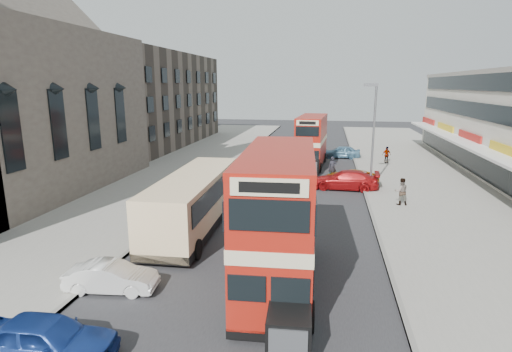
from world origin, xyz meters
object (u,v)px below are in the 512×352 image
Objects in this scene: coach at (194,199)px; pedestrian_near at (401,191)px; street_lamp at (373,129)px; car_left_near at (46,339)px; bus_second at (312,141)px; car_right_a at (345,180)px; car_left_front at (111,277)px; car_right_b at (350,178)px; cyclist at (332,173)px; bus_main at (278,219)px; car_right_c at (341,152)px; pedestrian_far at (387,155)px.

pedestrian_near is (12.24, 6.30, -0.63)m from coach.
car_left_near is (-11.23, -22.19, -4.08)m from street_lamp.
bus_second reaches higher than car_right_a.
street_lamp is 2.27× the size of car_left_front.
cyclist is at bearing -117.40° from car_right_b.
bus_main reaches higher than car_left_near.
car_left_front is at bearing -16.48° from car_right_c.
car_left_near is (-0.64, -11.71, -1.00)m from coach.
bus_second is 2.15× the size of car_left_near.
pedestrian_near is (3.04, -5.47, 0.45)m from car_right_b.
car_right_c is (-0.37, 12.59, 0.06)m from car_right_b.
bus_second reaches higher than car_right_c.
car_left_front is (-6.41, -1.70, -2.24)m from bus_main.
car_right_b is (10.12, 19.31, 0.04)m from car_left_front.
car_right_c is at bearing 97.20° from street_lamp.
cyclist is (8.69, 20.20, 0.16)m from car_left_front.
street_lamp is 4.78× the size of pedestrian_far.
pedestrian_near is at bearing 120.89° from bus_second.
bus_main reaches higher than pedestrian_far.
cyclist is at bearing 56.63° from coach.
cyclist is (-4.48, 6.36, -0.33)m from pedestrian_near.
car_left_front is 0.79× the size of car_right_b.
car_right_b is (3.71, 17.61, -2.20)m from bus_main.
street_lamp is 25.20m from car_left_near.
pedestrian_near is at bearing -122.33° from bus_main.
pedestrian_near reaches higher than car_left_near.
bus_main is 5.77× the size of pedestrian_far.
coach reaches higher than car_left_front.
car_right_a is at bearing -26.67° from car_left_near.
coach is 13.62m from car_right_a.
bus_main is at bearing -100.85° from cyclist.
car_left_front is 33.36m from car_right_c.
pedestrian_far is at bearing 161.50° from car_right_b.
bus_main reaches higher than car_left_front.
car_left_near is 1.02× the size of car_right_c.
car_right_c is at bearing -99.57° from bus_main.
car_right_c is 18.38m from pedestrian_near.
bus_second reaches higher than pedestrian_far.
car_right_a is 3.00× the size of pedestrian_far.
car_right_a is 1.25× the size of car_right_c.
car_right_b is (9.84, 23.48, -0.08)m from car_left_near.
car_left_front is 2.11× the size of pedestrian_far.
coach is 25.22m from pedestrian_far.
pedestrian_far is at bearing -109.17° from bus_main.
coach is 13.78m from pedestrian_near.
car_left_near is (-6.13, -5.87, -2.12)m from bus_main.
car_left_near is 24.02m from car_right_a.
pedestrian_near is (12.88, 18.01, 0.37)m from car_left_near.
car_right_a is (-1.84, -0.08, -4.04)m from street_lamp.
car_left_near is at bearing -19.94° from car_right_a.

